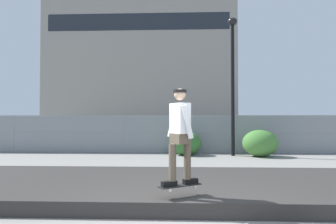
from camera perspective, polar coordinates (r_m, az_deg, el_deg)
gravel_berm at (r=6.80m, az=2.55°, el=-14.29°), size 14.12×3.62×0.28m
skateboard at (r=5.31m, az=2.36°, el=-14.20°), size 0.79×0.59×0.07m
skater at (r=5.19m, az=2.35°, el=-3.58°), size 0.67×0.62×1.71m
chain_fence at (r=14.26m, az=2.43°, el=-4.33°), size 27.88×0.06×1.85m
street_lamp at (r=13.77m, az=12.52°, el=8.27°), size 0.44×0.44×6.31m
parked_car_near at (r=18.32m, az=-10.29°, el=-3.96°), size 4.54×2.24×1.66m
parked_car_mid at (r=18.03m, az=11.00°, el=-4.00°), size 4.48×2.11×1.66m
parked_car_far at (r=19.44m, az=27.03°, el=-3.68°), size 4.47×2.08×1.66m
library_building at (r=49.90m, az=-4.94°, el=11.61°), size 29.15×11.93×25.81m
shrub_left at (r=13.51m, az=3.48°, el=-6.10°), size 1.43×1.17×1.10m
shrub_center at (r=13.61m, az=17.58°, el=-5.80°), size 1.56×1.27×1.20m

